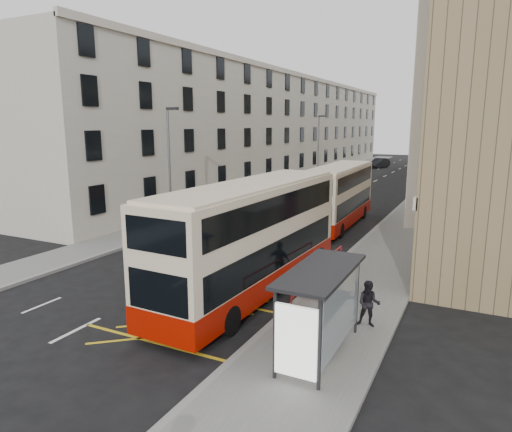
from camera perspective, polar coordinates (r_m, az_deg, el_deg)
The scene contains 20 objects.
ground at distance 18.83m, azimuth -16.97°, elevation -11.15°, with size 200.00×200.00×0.00m, color black.
pavement_right at distance 43.21m, azimuth 20.61°, elevation 1.36°, with size 4.00×120.00×0.15m, color #62625D.
pavement_left at distance 47.32m, azimuth 1.64°, elevation 2.90°, with size 3.00×120.00×0.15m, color #62625D.
kerb_right at distance 43.45m, azimuth 17.99°, elevation 1.58°, with size 0.25×120.00×0.15m, color gray.
kerb_left at distance 46.72m, azimuth 3.31°, elevation 2.78°, with size 0.25×120.00×0.15m, color gray.
road_markings at distance 59.14m, azimuth 14.51°, elevation 4.18°, with size 10.00×110.00×0.01m, color silver, non-canonical shape.
terrace_left at distance 63.37m, azimuth 2.76°, elevation 10.89°, with size 9.18×79.00×13.25m.
bus_shelter at distance 13.58m, azimuth 8.12°, elevation -9.98°, with size 1.65×4.25×2.70m.
guard_railing at distance 20.13m, azimuth 7.97°, elevation -6.67°, with size 0.06×6.56×1.01m.
street_lamp_near at distance 30.81m, azimuth -10.72°, elevation 6.68°, with size 0.93×0.18×8.00m.
street_lamp_far at distance 57.57m, azimuth 7.84°, elevation 8.88°, with size 0.93×0.18×8.00m.
double_decker_front at distance 18.91m, azimuth -0.46°, elevation -2.84°, with size 3.14×11.96×4.74m.
double_decker_rear at distance 32.42m, azimuth 10.27°, elevation 2.52°, with size 2.74×10.71×4.25m.
pedestrian_near at distance 14.00m, azimuth 5.47°, elevation -14.71°, with size 0.56×0.37×1.53m, color black.
pedestrian_mid at distance 16.51m, azimuth 13.92°, elevation -10.61°, with size 0.79×0.62×1.63m, color black.
pedestrian_far at distance 19.94m, azimuth 8.15°, elevation -6.36°, with size 1.02×0.42×1.74m, color black.
white_van at distance 54.33m, azimuth 7.72°, elevation 4.67°, with size 2.63×5.70×1.58m, color white.
car_silver at distance 65.46m, azimuth 11.77°, elevation 5.55°, with size 1.58×3.93×1.34m, color #9EA1A5.
car_dark at distance 78.54m, azimuth 15.16°, elevation 6.42°, with size 1.67×4.80×1.58m, color black.
car_red at distance 71.74m, azimuth 20.00°, elevation 5.60°, with size 1.86×4.57×1.33m, color #AE172C.
Camera 1 is at (12.27, -12.43, 7.06)m, focal length 32.00 mm.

